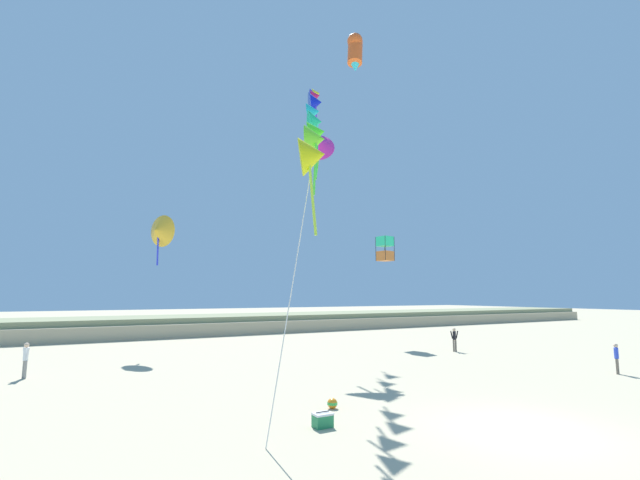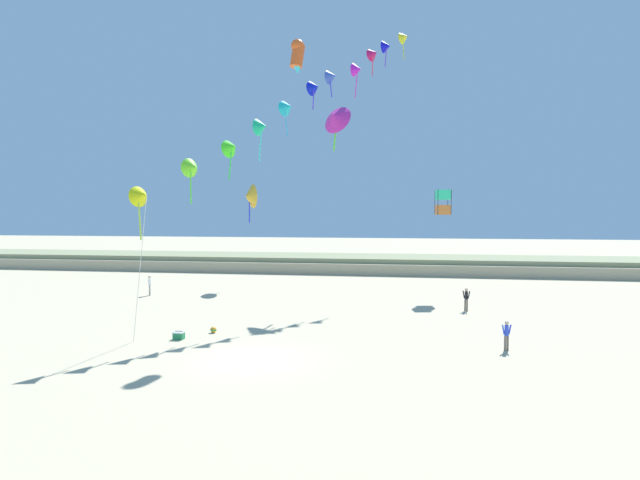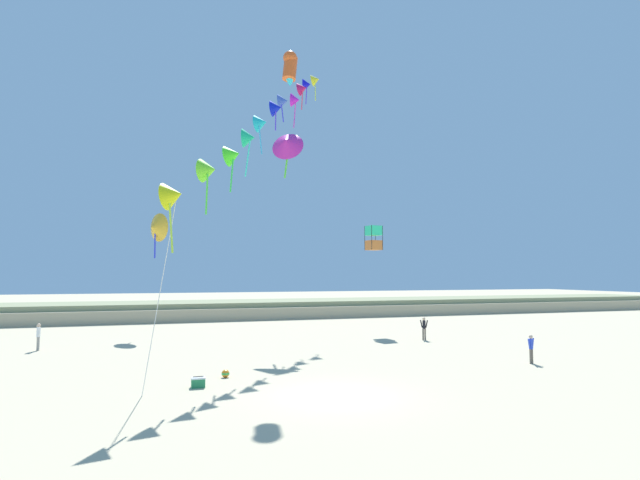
# 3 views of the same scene
# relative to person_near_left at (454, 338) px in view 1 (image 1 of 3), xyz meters

# --- Properties ---
(ground_plane) EXTENTS (240.00, 240.00, 0.00)m
(ground_plane) POSITION_rel_person_near_left_xyz_m (-11.82, -13.87, -0.96)
(ground_plane) COLOR #C1B28E
(dune_ridge) EXTENTS (120.00, 9.98, 1.81)m
(dune_ridge) POSITION_rel_person_near_left_xyz_m (-11.82, 24.16, -0.06)
(dune_ridge) COLOR tan
(dune_ridge) RESTS_ON ground
(person_near_left) EXTENTS (0.54, 0.36, 1.65)m
(person_near_left) POSITION_rel_person_near_left_xyz_m (0.00, 0.00, 0.00)
(person_near_left) COLOR #726656
(person_near_left) RESTS_ON ground
(person_near_right) EXTENTS (0.53, 0.22, 1.52)m
(person_near_right) POSITION_rel_person_near_left_xyz_m (0.59, -10.33, -0.08)
(person_near_right) COLOR #726656
(person_near_right) RESTS_ON ground
(person_mid_center) EXTENTS (0.35, 0.56, 1.70)m
(person_mid_center) POSITION_rel_person_near_left_xyz_m (-25.65, 2.90, 0.02)
(person_mid_center) COLOR gray
(person_mid_center) RESTS_ON ground
(kite_banner_string) EXTENTS (15.37, 26.31, 24.38)m
(kite_banner_string) POSITION_rel_person_near_left_xyz_m (-11.14, 0.40, 14.93)
(kite_banner_string) COLOR #CFDA11
(large_kite_low_lead) EXTENTS (1.30, 1.30, 2.07)m
(large_kite_low_lead) POSITION_rel_person_near_left_xyz_m (-1.14, 6.32, 6.94)
(large_kite_low_lead) COLOR orange
(large_kite_mid_trail) EXTENTS (1.29, 1.29, 2.16)m
(large_kite_mid_trail) POSITION_rel_person_near_left_xyz_m (-11.33, -4.53, 16.16)
(large_kite_mid_trail) COLOR #E45720
(large_kite_high_solo) EXTENTS (2.90, 2.63, 3.85)m
(large_kite_high_solo) POSITION_rel_person_near_left_xyz_m (-9.75, 2.55, 13.49)
(large_kite_high_solo) COLOR #CE2AA2
(large_kite_outer_drift) EXTENTS (2.01, 2.36, 3.70)m
(large_kite_outer_drift) POSITION_rel_person_near_left_xyz_m (-18.89, 9.72, 7.65)
(large_kite_outer_drift) COLOR gold
(beach_cooler) EXTENTS (0.58, 0.41, 0.46)m
(beach_cooler) POSITION_rel_person_near_left_xyz_m (-16.84, -10.69, -0.74)
(beach_cooler) COLOR #23844C
(beach_cooler) RESTS_ON ground
(beach_ball) EXTENTS (0.36, 0.36, 0.36)m
(beach_ball) POSITION_rel_person_near_left_xyz_m (-15.48, -8.98, -0.78)
(beach_ball) COLOR orange
(beach_ball) RESTS_ON ground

